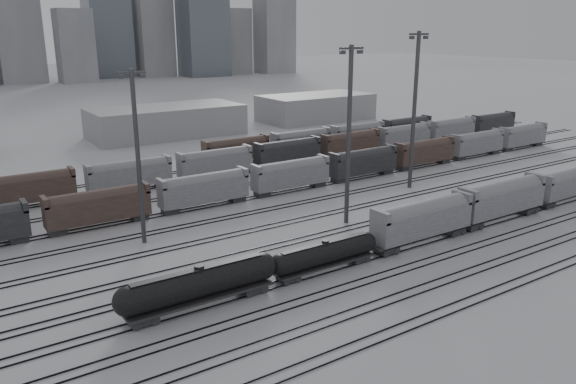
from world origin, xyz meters
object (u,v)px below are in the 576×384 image
tank_car_a (200,284)px  hopper_car_b (502,197)px  hopper_car_a (422,218)px  tank_car_b (325,254)px  hopper_car_c (569,182)px  light_mast_c (349,132)px

tank_car_a → hopper_car_b: hopper_car_b is taller
hopper_car_a → tank_car_b: bearing=180.0°
hopper_car_c → tank_car_a: bearing=180.0°
tank_car_b → hopper_car_c: (51.31, 0.00, 1.12)m
tank_car_a → hopper_car_a: size_ratio=1.12×
hopper_car_b → hopper_car_a: bearing=180.0°
light_mast_c → hopper_car_a: bearing=-75.7°
hopper_car_a → hopper_car_c: 34.88m
tank_car_b → hopper_car_c: 51.32m
hopper_car_a → hopper_car_c: hopper_car_a is taller
tank_car_a → hopper_car_b: (49.79, 0.00, 1.10)m
hopper_car_c → hopper_car_b: bearing=180.0°
hopper_car_a → hopper_car_c: bearing=0.0°
tank_car_b → hopper_car_c: hopper_car_c is taller
hopper_car_b → light_mast_c: size_ratio=0.64×
tank_car_a → light_mast_c: (29.69, 12.21, 11.21)m
tank_car_a → hopper_car_c: 67.68m
hopper_car_a → tank_car_a: bearing=180.0°
tank_car_a → tank_car_b: (16.36, 0.00, -0.42)m
hopper_car_c → light_mast_c: 41.25m
tank_car_a → hopper_car_a: hopper_car_a is taller
tank_car_a → hopper_car_c: (67.67, 0.00, 0.70)m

